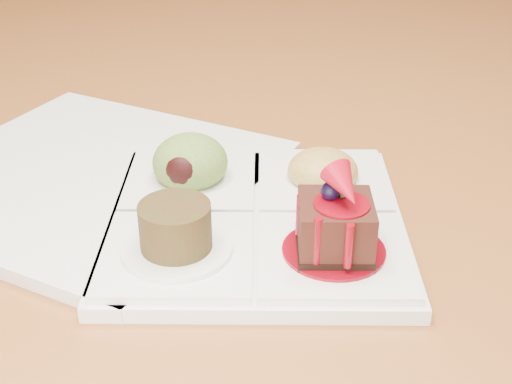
# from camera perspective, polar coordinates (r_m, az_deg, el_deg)

# --- Properties ---
(dining_table) EXTENTS (1.00, 1.80, 0.75)m
(dining_table) POSITION_cam_1_polar(r_m,az_deg,el_deg) (0.85, -4.68, 3.40)
(dining_table) COLOR brown
(dining_table) RESTS_ON ground
(sampler_plate) EXTENTS (0.27, 0.27, 0.09)m
(sampler_plate) POSITION_cam_1_polar(r_m,az_deg,el_deg) (0.56, -0.17, -1.32)
(sampler_plate) COLOR white
(sampler_plate) RESTS_ON dining_table
(second_plate) EXTENTS (0.34, 0.34, 0.01)m
(second_plate) POSITION_cam_1_polar(r_m,az_deg,el_deg) (0.65, -13.25, 1.07)
(second_plate) COLOR white
(second_plate) RESTS_ON dining_table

